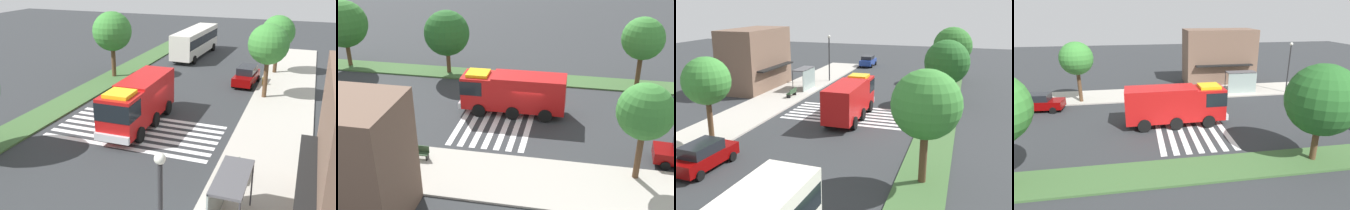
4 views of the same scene
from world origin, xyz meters
The scene contains 13 objects.
ground_plane centered at (0.00, 0.00, 0.00)m, with size 120.00×120.00×0.00m, color #2D3033.
sidewalk centered at (0.00, 9.14, 0.07)m, with size 60.00×5.23×0.14m, color #ADA89E.
median_strip centered at (0.00, -8.02, 0.07)m, with size 60.00×3.00×0.14m, color #3D6033.
crosswalk centered at (2.40, 0.00, 0.01)m, with size 5.85×11.74×0.01m.
fire_truck centered at (1.57, -0.29, 1.96)m, with size 8.75×2.81×3.48m.
parked_car_west centered at (-11.64, 5.33, 0.91)m, with size 4.71×2.24×1.79m.
transit_bus centered at (-21.74, -2.94, 2.05)m, with size 11.50×3.18×3.44m.
bus_stop_shelter centered at (10.52, 8.03, 1.89)m, with size 3.50×1.40×2.46m.
bench_near_shelter centered at (6.52, 8.02, 0.59)m, with size 1.60×0.50×0.90m.
sidewalk_tree_far_west centered at (-16.74, 7.52, 4.44)m, with size 3.46×3.46×6.07m.
sidewalk_tree_west centered at (-7.98, 7.52, 4.79)m, with size 3.45×3.45×6.41m.
median_tree_far_west centered at (-9.38, -8.02, 4.77)m, with size 3.96×3.96×6.64m.
fire_hydrant centered at (-11.68, 7.02, 0.49)m, with size 0.28×0.28×0.70m, color gold.
Camera 1 is at (25.18, 10.82, 11.22)m, focal length 41.32 mm.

